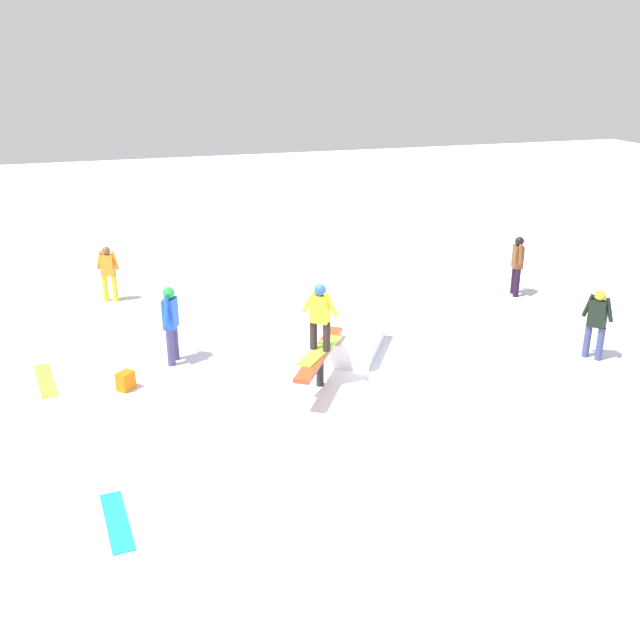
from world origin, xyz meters
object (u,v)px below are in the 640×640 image
main_rider_on_rail (320,319)px  bystander_blue (171,321)px  bystander_orange (108,271)px  rail_feature (320,356)px  loose_snowboard_cyan (117,521)px  backpack_on_snow (126,381)px  bystander_brown (517,263)px  bystander_black (597,321)px  loose_snowboard_lime (46,380)px  loose_snowboard_white (435,289)px

main_rider_on_rail → bystander_blue: main_rider_on_rail is taller
bystander_orange → rail_feature: bearing=-36.5°
loose_snowboard_cyan → backpack_on_snow: (-3.94, 0.33, 0.16)m
main_rider_on_rail → bystander_brown: 7.08m
main_rider_on_rail → loose_snowboard_cyan: 5.00m
bystander_orange → loose_snowboard_cyan: (9.02, -0.23, -0.76)m
bystander_orange → loose_snowboard_cyan: bearing=-68.4°
main_rider_on_rail → loose_snowboard_cyan: main_rider_on_rail is taller
main_rider_on_rail → bystander_orange: main_rider_on_rail is taller
bystander_blue → main_rider_on_rail: bearing=75.3°
bystander_black → bystander_orange: 11.07m
main_rider_on_rail → bystander_brown: (-3.45, 6.16, -0.46)m
rail_feature → loose_snowboard_lime: 5.14m
loose_snowboard_white → backpack_on_snow: (3.57, -7.86, 0.16)m
rail_feature → bystander_blue: bystander_blue is taller
loose_snowboard_lime → backpack_on_snow: 1.64m
bystander_black → loose_snowboard_lime: bystander_black is taller
bystander_orange → loose_snowboard_cyan: 9.06m
rail_feature → bystander_orange: (-5.96, -3.50, 0.19)m
loose_snowboard_lime → loose_snowboard_white: 9.69m
bystander_blue → bystander_orange: size_ratio=1.13×
bystander_brown → loose_snowboard_lime: size_ratio=0.98×
loose_snowboard_white → backpack_on_snow: backpack_on_snow is taller
bystander_black → bystander_brown: bearing=-42.9°
loose_snowboard_cyan → bystander_black: bearing=-79.6°
rail_feature → loose_snowboard_lime: rail_feature is taller
backpack_on_snow → rail_feature: bearing=-58.8°
bystander_brown → loose_snowboard_cyan: bystander_brown is taller
bystander_blue → bystander_brown: bearing=122.8°
loose_snowboard_cyan → loose_snowboard_white: bearing=-53.0°
bystander_blue → loose_snowboard_cyan: size_ratio=1.16×
rail_feature → bystander_black: size_ratio=1.57×
rail_feature → backpack_on_snow: 3.54m
bystander_orange → loose_snowboard_lime: bearing=-84.2°
rail_feature → bystander_blue: 3.07m
bystander_black → loose_snowboard_lime: size_ratio=0.94×
bystander_brown → loose_snowboard_cyan: size_ratio=1.11×
bystander_blue → bystander_brown: (-1.61, 8.61, -0.04)m
bystander_black → loose_snowboard_white: size_ratio=1.06×
bystander_orange → loose_snowboard_cyan: bystander_orange is taller
rail_feature → bystander_brown: bearing=151.2°
main_rider_on_rail → bystander_blue: size_ratio=0.83×
main_rider_on_rail → bystander_blue: 3.09m
backpack_on_snow → main_rider_on_rail: bearing=-58.8°
loose_snowboard_cyan → loose_snowboard_white: 11.11m
loose_snowboard_cyan → backpack_on_snow: 3.96m
bystander_black → bystander_orange: size_ratio=1.04×
loose_snowboard_cyan → loose_snowboard_white: size_ratio=1.00×
bystander_orange → bystander_brown: size_ratio=0.92×
loose_snowboard_lime → bystander_orange: bearing=154.2°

